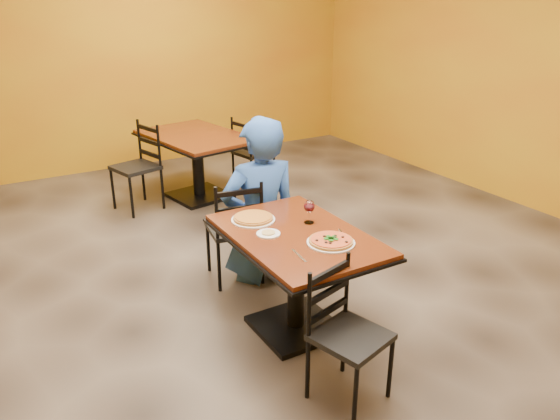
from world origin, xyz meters
TOP-DOWN VIEW (x-y plane):
  - floor at (0.00, 0.00)m, footprint 7.00×8.00m
  - wall_back at (0.00, 4.00)m, footprint 7.00×0.01m
  - table_main at (0.00, -0.50)m, footprint 0.83×1.23m
  - table_second at (0.45, 2.35)m, footprint 1.14×1.50m
  - chair_main_near at (-0.11, -1.26)m, footprint 0.47×0.47m
  - chair_main_far at (-0.03, 0.41)m, footprint 0.46×0.46m
  - chair_second_left at (-0.27, 2.35)m, footprint 0.52×0.52m
  - chair_second_right at (1.17, 2.35)m, footprint 0.46×0.46m
  - diner at (0.16, 0.31)m, footprint 0.71×0.52m
  - plate_main at (0.10, -0.74)m, footprint 0.31×0.31m
  - pizza_main at (0.10, -0.74)m, footprint 0.28×0.28m
  - plate_far at (-0.15, -0.16)m, footprint 0.31×0.31m
  - pizza_far at (-0.15, -0.16)m, footprint 0.28×0.28m
  - side_plate at (-0.17, -0.42)m, footprint 0.16×0.16m
  - dip at (-0.17, -0.42)m, footprint 0.09×0.09m
  - wine_glass at (0.17, -0.39)m, footprint 0.08×0.08m
  - fork at (-0.17, -0.79)m, footprint 0.04×0.19m
  - knife at (0.25, -0.69)m, footprint 0.09×0.20m

SIDE VIEW (x-z plane):
  - floor at x=0.00m, z-range -0.01..0.01m
  - chair_main_near at x=-0.11m, z-range 0.00..0.84m
  - chair_second_right at x=1.17m, z-range 0.00..0.87m
  - chair_main_far at x=-0.03m, z-range 0.00..0.89m
  - chair_second_left at x=-0.27m, z-range 0.00..0.94m
  - table_main at x=0.00m, z-range 0.18..0.93m
  - table_second at x=0.45m, z-range 0.19..0.94m
  - diner at x=0.16m, z-range 0.00..1.37m
  - fork at x=-0.17m, z-range 0.75..0.75m
  - knife at x=0.25m, z-range 0.75..0.75m
  - plate_main at x=0.10m, z-range 0.75..0.76m
  - plate_far at x=-0.15m, z-range 0.75..0.76m
  - side_plate at x=-0.17m, z-range 0.75..0.76m
  - dip at x=-0.17m, z-range 0.76..0.77m
  - pizza_main at x=0.10m, z-range 0.76..0.78m
  - pizza_far at x=-0.15m, z-range 0.76..0.78m
  - wine_glass at x=0.17m, z-range 0.75..0.93m
  - wall_back at x=0.00m, z-range 0.00..3.00m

